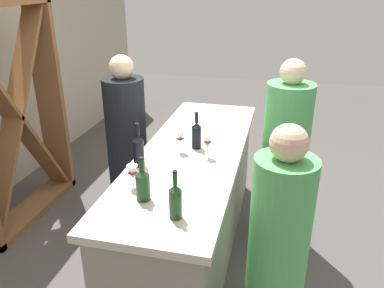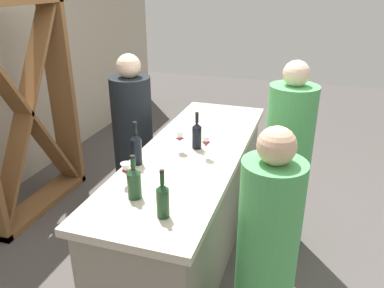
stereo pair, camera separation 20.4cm
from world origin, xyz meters
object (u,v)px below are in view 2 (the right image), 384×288
Objects in this scene: person_left_guest at (286,166)px; wine_bottle_second_right_near_black at (197,135)px; wine_glass_near_center at (180,137)px; wine_glass_near_right at (126,171)px; person_center_guest at (266,256)px; wine_bottle_leftmost_olive_green at (163,199)px; person_server_behind at (133,139)px; wine_bottle_center_near_black at (136,148)px; wine_glass_near_left at (206,143)px; wine_bottle_second_left_olive_green at (134,182)px; wine_rack at (24,113)px.

wine_bottle_second_right_near_black is at bearing 37.49° from person_left_guest.
wine_glass_near_center is 0.60m from wine_glass_near_right.
wine_bottle_leftmost_olive_green is at bearing -3.42° from person_center_guest.
person_server_behind is at bearing 31.86° from wine_bottle_leftmost_olive_green.
person_server_behind is (1.17, 0.54, -0.32)m from wine_glass_near_right.
person_center_guest reaches higher than wine_bottle_center_near_black.
wine_bottle_center_near_black reaches higher than wine_glass_near_left.
wine_bottle_second_left_olive_green is 1.79× the size of wine_glass_near_right.
wine_bottle_second_left_olive_green reaches higher than wine_glass_near_right.
person_left_guest is (1.21, -0.56, -0.29)m from wine_bottle_leftmost_olive_green.
wine_rack is 11.52× the size of wine_glass_near_left.
person_left_guest is (0.38, -0.76, -0.30)m from wine_glass_near_center.
wine_bottle_center_near_black is 1.11m from person_center_guest.
wine_bottle_leftmost_olive_green is 1.04× the size of wine_bottle_second_left_olive_green.
wine_rack is 2.06m from wine_bottle_leftmost_olive_green.
wine_glass_near_right is (0.25, 0.34, -0.01)m from wine_bottle_leftmost_olive_green.
wine_bottle_second_right_near_black is (0.80, -0.13, 0.01)m from wine_bottle_second_left_olive_green.
person_center_guest reaches higher than wine_glass_near_right.
person_server_behind is at bearing 26.79° from wine_bottle_second_left_olive_green.
person_left_guest is at bearing -4.47° from person_server_behind.
person_center_guest is at bearing -132.38° from wine_glass_near_center.
wine_glass_near_right is at bearing -119.13° from wine_rack.
wine_bottle_leftmost_olive_green is 0.43m from wine_glass_near_right.
wine_glass_near_right is 0.97m from person_center_guest.
wine_bottle_second_right_near_black is 0.20× the size of person_center_guest.
wine_rack reaches higher than wine_bottle_center_near_black.
wine_bottle_leftmost_olive_green is 0.18× the size of person_left_guest.
wine_bottle_second_right_near_black reaches higher than wine_glass_near_center.
wine_bottle_second_left_olive_green is at bearing 60.12° from wine_bottle_leftmost_olive_green.
wine_glass_near_right is (-0.54, 0.36, -0.02)m from wine_glass_near_left.
wine_bottle_leftmost_olive_green is 1.67× the size of wine_glass_near_left.
wine_bottle_second_right_near_black is at bearing 6.06° from wine_bottle_leftmost_olive_green.
wine_bottle_second_right_near_black is 1.73× the size of wine_glass_near_center.
wine_rack is at bearing -153.08° from person_server_behind.
wine_glass_near_center is (0.04, 0.21, -0.00)m from wine_glass_near_left.
wine_bottle_leftmost_olive_green reaches higher than wine_glass_near_center.
person_server_behind is (1.42, 0.89, -0.33)m from wine_bottle_leftmost_olive_green.
wine_glass_near_left is at bearing -141.67° from wine_bottle_second_right_near_black.
person_server_behind reaches higher than wine_glass_near_right.
wine_glass_near_right is at bearing 42.62° from wine_bottle_second_left_olive_green.
wine_bottle_center_near_black is 0.22× the size of person_center_guest.
wine_rack is 1.59m from wine_glass_near_center.
person_left_guest reaches higher than wine_bottle_center_near_black.
person_center_guest is at bearing 104.77° from person_left_guest.
wine_bottle_leftmost_olive_green is at bearing -126.44° from wine_glass_near_right.
person_server_behind reaches higher than wine_bottle_leftmost_olive_green.
wine_bottle_leftmost_olive_green is at bearing -173.94° from wine_bottle_second_right_near_black.
wine_bottle_second_right_near_black is 1.89× the size of wine_glass_near_right.
person_center_guest is at bearing -140.42° from wine_bottle_second_right_near_black.
person_center_guest is (-0.69, -0.76, -0.36)m from wine_glass_near_center.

